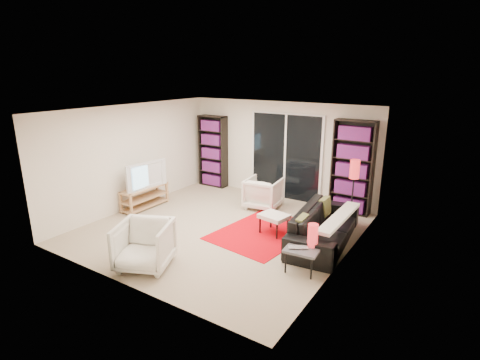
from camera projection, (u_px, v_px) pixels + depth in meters
name	position (u px, v px, depth m)	size (l,w,h in m)	color
floor	(222.00, 228.00, 7.67)	(5.00, 5.00, 0.00)	tan
wall_back	(279.00, 150.00, 9.35)	(5.00, 0.02, 2.40)	silver
wall_front	(119.00, 210.00, 5.31)	(5.00, 0.02, 2.40)	silver
wall_left	(133.00, 157.00, 8.63)	(0.02, 5.00, 2.40)	silver
wall_right	(347.00, 194.00, 6.03)	(0.02, 5.00, 2.40)	silver
ceiling	(220.00, 110.00, 6.99)	(5.00, 5.00, 0.02)	white
sliding_door	(286.00, 157.00, 9.25)	(1.92, 0.08, 2.16)	white
bookshelf_left	(213.00, 151.00, 10.29)	(0.80, 0.30, 1.95)	black
bookshelf_right	(352.00, 168.00, 8.27)	(0.90, 0.30, 2.10)	black
tv_stand	(145.00, 197.00, 8.78)	(0.39, 1.21, 0.50)	tan
tv	(144.00, 174.00, 8.62)	(1.07, 0.14, 0.62)	black
rug	(264.00, 232.00, 7.48)	(1.54, 2.08, 0.01)	red
sofa	(324.00, 226.00, 6.96)	(2.24, 0.88, 0.66)	black
armchair_back	(263.00, 193.00, 8.74)	(0.76, 0.78, 0.71)	silver
armchair_front	(144.00, 245.00, 6.07)	(0.82, 0.85, 0.77)	silver
ottoman	(274.00, 217.00, 7.34)	(0.60, 0.52, 0.40)	silver
side_table	(303.00, 250.00, 5.97)	(0.57, 0.57, 0.40)	#49494E
laptop	(298.00, 249.00, 5.89)	(0.31, 0.20, 0.02)	silver
table_lamp	(313.00, 235.00, 5.95)	(0.17, 0.17, 0.38)	red
floor_lamp	(354.00, 176.00, 7.49)	(0.21, 0.21, 1.41)	black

